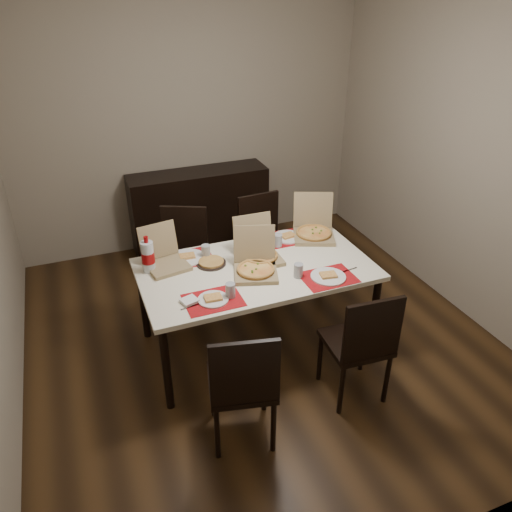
{
  "coord_description": "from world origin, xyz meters",
  "views": [
    {
      "loc": [
        -1.28,
        -3.18,
        2.73
      ],
      "look_at": [
        -0.06,
        -0.07,
        0.85
      ],
      "focal_mm": 35.0,
      "sensor_mm": 36.0,
      "label": 1
    }
  ],
  "objects_px": {
    "dining_table": "(256,274)",
    "chair_near_left": "(243,383)",
    "sideboard": "(200,210)",
    "dip_bowl": "(254,252)",
    "soda_bottle": "(148,257)",
    "chair_near_right": "(361,342)",
    "chair_far_left": "(184,254)",
    "pizza_box_center": "(255,266)",
    "chair_far_right": "(264,239)"
  },
  "relations": [
    {
      "from": "chair_far_right",
      "to": "dip_bowl",
      "type": "bearing_deg",
      "value": -118.82
    },
    {
      "from": "chair_far_left",
      "to": "dip_bowl",
      "type": "height_order",
      "value": "chair_far_left"
    },
    {
      "from": "chair_far_left",
      "to": "pizza_box_center",
      "type": "distance_m",
      "value": 1.02
    },
    {
      "from": "pizza_box_center",
      "to": "dip_bowl",
      "type": "height_order",
      "value": "pizza_box_center"
    },
    {
      "from": "pizza_box_center",
      "to": "soda_bottle",
      "type": "xyz_separation_m",
      "value": [
        -0.75,
        0.32,
        0.07
      ]
    },
    {
      "from": "dining_table",
      "to": "pizza_box_center",
      "type": "bearing_deg",
      "value": -114.7
    },
    {
      "from": "chair_far_left",
      "to": "sideboard",
      "type": "bearing_deg",
      "value": 66.66
    },
    {
      "from": "chair_near_left",
      "to": "chair_far_right",
      "type": "relative_size",
      "value": 1.0
    },
    {
      "from": "pizza_box_center",
      "to": "dip_bowl",
      "type": "bearing_deg",
      "value": 71.08
    },
    {
      "from": "chair_far_right",
      "to": "dip_bowl",
      "type": "relative_size",
      "value": 8.91
    },
    {
      "from": "chair_near_left",
      "to": "soda_bottle",
      "type": "xyz_separation_m",
      "value": [
        -0.33,
        1.17,
        0.36
      ]
    },
    {
      "from": "dining_table",
      "to": "chair_near_right",
      "type": "distance_m",
      "value": 0.97
    },
    {
      "from": "dining_table",
      "to": "chair_near_right",
      "type": "bearing_deg",
      "value": -61.63
    },
    {
      "from": "chair_near_right",
      "to": "sideboard",
      "type": "bearing_deg",
      "value": 98.39
    },
    {
      "from": "sideboard",
      "to": "chair_far_right",
      "type": "xyz_separation_m",
      "value": [
        0.36,
        -1.0,
        0.06
      ]
    },
    {
      "from": "sideboard",
      "to": "dip_bowl",
      "type": "bearing_deg",
      "value": -89.65
    },
    {
      "from": "dining_table",
      "to": "chair_far_left",
      "type": "bearing_deg",
      "value": 114.32
    },
    {
      "from": "chair_far_left",
      "to": "soda_bottle",
      "type": "height_order",
      "value": "soda_bottle"
    },
    {
      "from": "dip_bowl",
      "to": "soda_bottle",
      "type": "height_order",
      "value": "soda_bottle"
    },
    {
      "from": "chair_near_right",
      "to": "dip_bowl",
      "type": "relative_size",
      "value": 8.91
    },
    {
      "from": "pizza_box_center",
      "to": "chair_far_left",
      "type": "bearing_deg",
      "value": 110.97
    },
    {
      "from": "chair_far_left",
      "to": "dip_bowl",
      "type": "distance_m",
      "value": 0.81
    },
    {
      "from": "chair_near_left",
      "to": "chair_far_left",
      "type": "distance_m",
      "value": 1.76
    },
    {
      "from": "dining_table",
      "to": "chair_near_right",
      "type": "relative_size",
      "value": 1.94
    },
    {
      "from": "sideboard",
      "to": "soda_bottle",
      "type": "relative_size",
      "value": 5.07
    },
    {
      "from": "chair_far_right",
      "to": "soda_bottle",
      "type": "relative_size",
      "value": 3.14
    },
    {
      "from": "chair_near_left",
      "to": "soda_bottle",
      "type": "relative_size",
      "value": 3.14
    },
    {
      "from": "dining_table",
      "to": "chair_near_left",
      "type": "relative_size",
      "value": 1.94
    },
    {
      "from": "chair_near_left",
      "to": "dining_table",
      "type": "bearing_deg",
      "value": 63.82
    },
    {
      "from": "chair_near_left",
      "to": "dip_bowl",
      "type": "relative_size",
      "value": 8.91
    },
    {
      "from": "chair_near_right",
      "to": "dip_bowl",
      "type": "height_order",
      "value": "chair_near_right"
    },
    {
      "from": "dip_bowl",
      "to": "chair_far_left",
      "type": "bearing_deg",
      "value": 125.78
    },
    {
      "from": "sideboard",
      "to": "chair_far_right",
      "type": "bearing_deg",
      "value": -70.37
    },
    {
      "from": "chair_near_left",
      "to": "chair_far_left",
      "type": "relative_size",
      "value": 1.0
    },
    {
      "from": "sideboard",
      "to": "chair_near_left",
      "type": "distance_m",
      "value": 2.82
    },
    {
      "from": "sideboard",
      "to": "chair_far_left",
      "type": "bearing_deg",
      "value": -113.34
    },
    {
      "from": "chair_near_right",
      "to": "dip_bowl",
      "type": "bearing_deg",
      "value": 110.04
    },
    {
      "from": "sideboard",
      "to": "dining_table",
      "type": "relative_size",
      "value": 0.83
    },
    {
      "from": "chair_far_left",
      "to": "pizza_box_center",
      "type": "xyz_separation_m",
      "value": [
        0.35,
        -0.91,
        0.29
      ]
    },
    {
      "from": "chair_near_left",
      "to": "chair_far_left",
      "type": "height_order",
      "value": "same"
    },
    {
      "from": "dining_table",
      "to": "soda_bottle",
      "type": "xyz_separation_m",
      "value": [
        -0.78,
        0.25,
        0.19
      ]
    },
    {
      "from": "sideboard",
      "to": "chair_far_left",
      "type": "distance_m",
      "value": 1.11
    },
    {
      "from": "dining_table",
      "to": "chair_near_left",
      "type": "xyz_separation_m",
      "value": [
        -0.45,
        -0.92,
        -0.17
      ]
    },
    {
      "from": "soda_bottle",
      "to": "chair_far_right",
      "type": "bearing_deg",
      "value": 26.76
    },
    {
      "from": "sideboard",
      "to": "chair_near_right",
      "type": "xyz_separation_m",
      "value": [
        0.4,
        -2.7,
        0.06
      ]
    },
    {
      "from": "chair_near_right",
      "to": "pizza_box_center",
      "type": "bearing_deg",
      "value": 122.15
    },
    {
      "from": "chair_near_left",
      "to": "chair_far_right",
      "type": "distance_m",
      "value": 1.97
    },
    {
      "from": "dining_table",
      "to": "chair_far_left",
      "type": "relative_size",
      "value": 1.94
    },
    {
      "from": "dining_table",
      "to": "soda_bottle",
      "type": "distance_m",
      "value": 0.84
    },
    {
      "from": "dining_table",
      "to": "chair_near_right",
      "type": "height_order",
      "value": "chair_near_right"
    }
  ]
}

